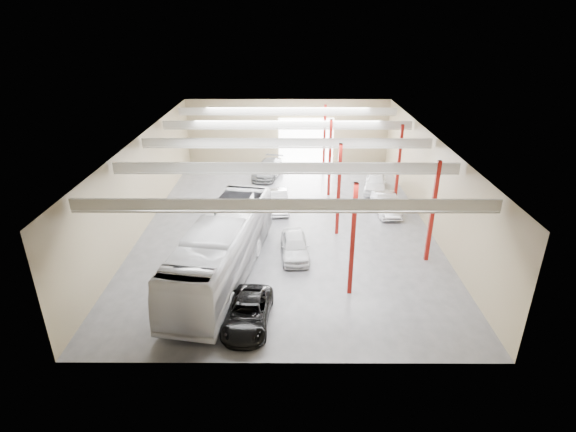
{
  "coord_description": "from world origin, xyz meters",
  "views": [
    {
      "loc": [
        0.22,
        -32.69,
        15.22
      ],
      "look_at": [
        0.1,
        -3.71,
        2.2
      ],
      "focal_mm": 28.0,
      "sensor_mm": 36.0,
      "label": 1
    }
  ],
  "objects_px": {
    "coach_bus": "(223,247)",
    "car_row_a": "(295,246)",
    "car_row_b": "(278,201)",
    "car_right_far": "(375,182)",
    "car_row_c": "(268,169)",
    "car_right_near": "(386,204)",
    "black_sedan": "(248,313)"
  },
  "relations": [
    {
      "from": "coach_bus",
      "to": "car_right_far",
      "type": "height_order",
      "value": "coach_bus"
    },
    {
      "from": "car_row_c",
      "to": "car_right_far",
      "type": "distance_m",
      "value": 11.03
    },
    {
      "from": "coach_bus",
      "to": "car_row_c",
      "type": "xyz_separation_m",
      "value": [
        1.94,
        19.16,
        -1.15
      ]
    },
    {
      "from": "car_row_c",
      "to": "car_right_near",
      "type": "relative_size",
      "value": 1.18
    },
    {
      "from": "car_row_a",
      "to": "car_right_near",
      "type": "height_order",
      "value": "car_right_near"
    },
    {
      "from": "coach_bus",
      "to": "car_row_a",
      "type": "xyz_separation_m",
      "value": [
        4.5,
        2.47,
        -1.19
      ]
    },
    {
      "from": "car_right_far",
      "to": "coach_bus",
      "type": "bearing_deg",
      "value": -117.16
    },
    {
      "from": "car_right_near",
      "to": "car_row_a",
      "type": "bearing_deg",
      "value": -138.68
    },
    {
      "from": "car_right_near",
      "to": "car_row_b",
      "type": "bearing_deg",
      "value": 173.13
    },
    {
      "from": "coach_bus",
      "to": "car_row_c",
      "type": "bearing_deg",
      "value": 93.65
    },
    {
      "from": "black_sedan",
      "to": "car_right_near",
      "type": "height_order",
      "value": "car_right_near"
    },
    {
      "from": "coach_bus",
      "to": "black_sedan",
      "type": "relative_size",
      "value": 2.82
    },
    {
      "from": "coach_bus",
      "to": "car_right_near",
      "type": "bearing_deg",
      "value": 48.68
    },
    {
      "from": "car_row_a",
      "to": "car_right_far",
      "type": "distance_m",
      "value": 14.89
    },
    {
      "from": "black_sedan",
      "to": "car_right_far",
      "type": "bearing_deg",
      "value": 67.21
    },
    {
      "from": "car_row_b",
      "to": "car_row_c",
      "type": "relative_size",
      "value": 0.82
    },
    {
      "from": "car_row_c",
      "to": "black_sedan",
      "type": "bearing_deg",
      "value": -76.77
    },
    {
      "from": "black_sedan",
      "to": "car_row_a",
      "type": "distance_m",
      "value": 7.9
    },
    {
      "from": "car_row_a",
      "to": "car_row_b",
      "type": "bearing_deg",
      "value": 95.66
    },
    {
      "from": "black_sedan",
      "to": "car_row_c",
      "type": "relative_size",
      "value": 0.89
    },
    {
      "from": "coach_bus",
      "to": "car_row_c",
      "type": "distance_m",
      "value": 19.29
    },
    {
      "from": "car_row_c",
      "to": "car_right_near",
      "type": "distance_m",
      "value": 13.78
    },
    {
      "from": "car_row_c",
      "to": "car_row_b",
      "type": "bearing_deg",
      "value": -68.53
    },
    {
      "from": "coach_bus",
      "to": "black_sedan",
      "type": "distance_m",
      "value": 5.51
    },
    {
      "from": "car_row_b",
      "to": "car_row_a",
      "type": "bearing_deg",
      "value": -86.7
    },
    {
      "from": "coach_bus",
      "to": "car_row_a",
      "type": "bearing_deg",
      "value": 38.22
    },
    {
      "from": "car_row_a",
      "to": "car_right_far",
      "type": "height_order",
      "value": "car_right_far"
    },
    {
      "from": "car_row_b",
      "to": "car_right_far",
      "type": "height_order",
      "value": "car_right_far"
    },
    {
      "from": "black_sedan",
      "to": "car_row_c",
      "type": "height_order",
      "value": "car_row_c"
    },
    {
      "from": "coach_bus",
      "to": "car_row_b",
      "type": "xyz_separation_m",
      "value": [
        3.17,
        10.63,
        -1.21
      ]
    },
    {
      "from": "car_right_near",
      "to": "car_right_far",
      "type": "bearing_deg",
      "value": 87.11
    },
    {
      "from": "coach_bus",
      "to": "car_right_far",
      "type": "distance_m",
      "value": 19.55
    }
  ]
}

